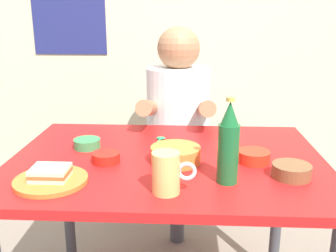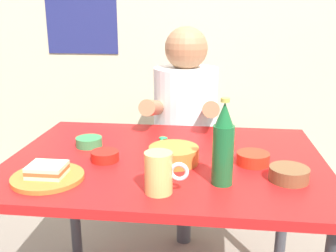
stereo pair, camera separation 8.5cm
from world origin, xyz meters
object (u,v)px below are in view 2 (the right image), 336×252
at_px(person_seated, 185,109).
at_px(sandwich, 47,170).
at_px(condiment_bowl_brown, 289,173).
at_px(beer_bottle, 223,146).
at_px(stool, 184,183).
at_px(plate_orange, 48,177).
at_px(dining_table, 166,181).
at_px(beer_mug, 159,173).

distance_m(person_seated, sandwich, 0.92).
bearing_deg(condiment_bowl_brown, beer_bottle, -167.43).
xyz_separation_m(stool, beer_bottle, (0.17, -0.83, 0.51)).
bearing_deg(sandwich, plate_orange, -153.43).
relative_size(dining_table, sandwich, 10.00).
bearing_deg(dining_table, condiment_bowl_brown, -21.30).
bearing_deg(plate_orange, dining_table, 34.46).
bearing_deg(dining_table, plate_orange, -145.54).
distance_m(dining_table, plate_orange, 0.42).
bearing_deg(stool, beer_mug, -90.44).
bearing_deg(beer_mug, person_seated, 89.56).
bearing_deg(plate_orange, sandwich, 26.57).
height_order(person_seated, condiment_bowl_brown, person_seated).
height_order(stool, beer_bottle, beer_bottle).
bearing_deg(condiment_bowl_brown, dining_table, 158.70).
xyz_separation_m(stool, beer_mug, (-0.01, -0.91, 0.45)).
relative_size(stool, beer_bottle, 1.72).
relative_size(person_seated, beer_mug, 5.71).
bearing_deg(condiment_bowl_brown, stool, 115.43).
xyz_separation_m(dining_table, person_seated, (0.02, 0.62, 0.12)).
relative_size(sandwich, beer_mug, 0.87).
relative_size(dining_table, condiment_bowl_brown, 9.17).
distance_m(stool, sandwich, 1.03).
relative_size(stool, person_seated, 0.63).
bearing_deg(condiment_bowl_brown, sandwich, -173.89).
height_order(stool, sandwich, sandwich).
bearing_deg(beer_bottle, sandwich, -176.41).
bearing_deg(beer_bottle, stool, 101.58).
bearing_deg(plate_orange, condiment_bowl_brown, 6.11).
height_order(person_seated, beer_bottle, person_seated).
height_order(person_seated, plate_orange, person_seated).
distance_m(beer_mug, beer_bottle, 0.20).
xyz_separation_m(dining_table, beer_bottle, (0.19, -0.20, 0.21)).
distance_m(sandwich, condiment_bowl_brown, 0.74).
relative_size(stool, condiment_bowl_brown, 3.75).
distance_m(stool, beer_bottle, 0.99).
height_order(plate_orange, condiment_bowl_brown, condiment_bowl_brown).
relative_size(person_seated, beer_bottle, 2.75).
relative_size(beer_mug, beer_bottle, 0.48).
height_order(stool, person_seated, person_seated).
bearing_deg(beer_bottle, plate_orange, -176.41).
xyz_separation_m(person_seated, plate_orange, (-0.36, -0.85, -0.02)).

